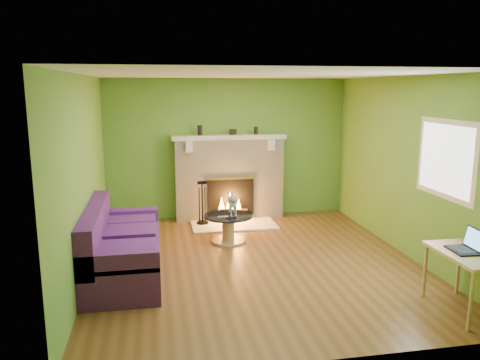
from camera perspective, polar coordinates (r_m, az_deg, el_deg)
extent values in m
plane|color=#593619|center=(6.74, 1.86, -9.95)|extent=(5.00, 5.00, 0.00)
plane|color=white|center=(6.29, 2.01, 12.73)|extent=(5.00, 5.00, 0.00)
plane|color=#53882C|center=(8.81, -1.53, 3.83)|extent=(5.00, 0.00, 5.00)
plane|color=#53882C|center=(4.04, 9.53, -5.24)|extent=(5.00, 0.00, 5.00)
plane|color=#53882C|center=(6.31, -18.47, 0.28)|extent=(0.00, 5.00, 5.00)
plane|color=#53882C|center=(7.20, 19.71, 1.51)|extent=(0.00, 5.00, 5.00)
plane|color=silver|center=(6.41, 23.77, 2.34)|extent=(0.00, 1.20, 1.20)
plane|color=white|center=(6.40, 23.72, 2.34)|extent=(0.00, 1.06, 1.06)
cube|color=beige|center=(8.73, -1.34, 0.11)|extent=(2.00, 0.35, 1.50)
cube|color=black|center=(8.62, -1.13, -2.16)|extent=(0.85, 0.03, 0.68)
cube|color=gold|center=(8.53, -1.13, 0.19)|extent=(0.91, 0.02, 0.04)
cylinder|color=black|center=(8.65, -1.08, -4.01)|extent=(0.55, 0.07, 0.07)
cube|color=beige|center=(8.59, -1.33, 5.25)|extent=(2.10, 0.28, 0.08)
cube|color=beige|center=(8.33, -6.23, 4.04)|extent=(0.12, 0.10, 0.20)
cube|color=beige|center=(8.57, 3.84, 4.28)|extent=(0.12, 0.10, 0.20)
cube|color=beige|center=(8.41, -0.75, -5.50)|extent=(1.50, 0.75, 0.03)
cube|color=beige|center=(8.59, -1.33, 5.25)|extent=(2.10, 0.28, 0.08)
cube|color=#48175A|center=(6.42, -14.00, -9.18)|extent=(0.93, 2.07, 0.47)
cube|color=#48175A|center=(6.32, -17.29, -5.81)|extent=(0.21, 2.07, 0.58)
cube|color=#48175A|center=(5.44, -14.72, -9.62)|extent=(0.93, 0.21, 0.23)
cube|color=#48175A|center=(7.21, -13.68, -4.40)|extent=(0.93, 0.21, 0.23)
cube|color=#48175A|center=(5.76, -13.95, -8.40)|extent=(0.74, 0.55, 0.13)
cube|color=#48175A|center=(6.42, -13.59, -6.35)|extent=(0.74, 0.55, 0.13)
cube|color=#48175A|center=(6.98, -13.34, -4.91)|extent=(0.74, 0.55, 0.13)
cylinder|color=tan|center=(7.58, -1.43, -7.38)|extent=(0.54, 0.54, 0.03)
cylinder|color=tan|center=(7.52, -1.44, -5.91)|extent=(0.19, 0.19, 0.38)
cylinder|color=black|center=(7.46, -1.45, -4.38)|extent=(0.78, 0.78, 0.02)
cube|color=tan|center=(5.69, 25.95, -8.14)|extent=(0.53, 0.91, 0.04)
cylinder|color=tan|center=(5.38, 26.33, -13.14)|extent=(0.04, 0.04, 0.64)
cylinder|color=tan|center=(6.00, 21.63, -10.23)|extent=(0.04, 0.04, 0.64)
cylinder|color=tan|center=(6.24, 25.10, -9.70)|extent=(0.04, 0.04, 0.64)
cube|color=gray|center=(7.33, -2.07, -4.51)|extent=(0.17, 0.05, 0.02)
cube|color=black|center=(7.29, -1.07, -4.60)|extent=(0.17, 0.08, 0.02)
cylinder|color=black|center=(8.54, -4.93, 6.05)|extent=(0.08, 0.08, 0.18)
cylinder|color=black|center=(8.70, 1.96, 6.05)|extent=(0.07, 0.07, 0.14)
cube|color=black|center=(8.62, -0.85, 5.88)|extent=(0.12, 0.08, 0.10)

